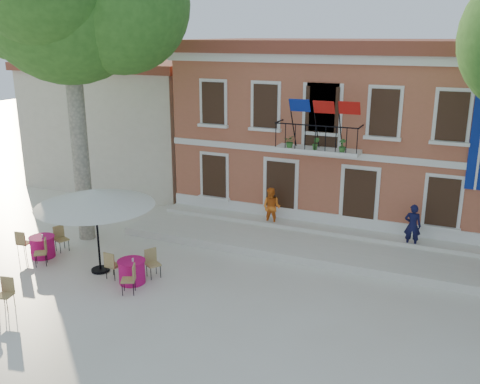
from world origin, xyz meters
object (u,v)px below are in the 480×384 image
at_px(pedestrian_orange, 272,207).
at_px(cafe_table_0, 42,246).
at_px(patio_umbrella, 95,198).
at_px(cafe_table_3, 132,270).
at_px(pedestrian_navy, 413,226).

xyz_separation_m(pedestrian_orange, cafe_table_0, (-6.71, -5.54, -0.66)).
distance_m(patio_umbrella, pedestrian_orange, 7.16).
bearing_deg(cafe_table_0, cafe_table_3, -6.30).
bearing_deg(cafe_table_0, pedestrian_orange, 39.58).
xyz_separation_m(patio_umbrella, pedestrian_orange, (4.05, 5.70, -1.51)).
relative_size(patio_umbrella, cafe_table_3, 2.09).
bearing_deg(patio_umbrella, cafe_table_0, 176.64).
bearing_deg(patio_umbrella, pedestrian_orange, 54.60).
relative_size(cafe_table_0, cafe_table_3, 0.99).
height_order(cafe_table_0, cafe_table_3, same).
xyz_separation_m(cafe_table_0, cafe_table_3, (4.16, -0.46, 0.00)).
height_order(pedestrian_navy, pedestrian_orange, pedestrian_navy).
distance_m(pedestrian_navy, pedestrian_orange, 5.41).
xyz_separation_m(pedestrian_orange, cafe_table_3, (-2.55, -6.00, -0.66)).
bearing_deg(patio_umbrella, pedestrian_navy, 31.11).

